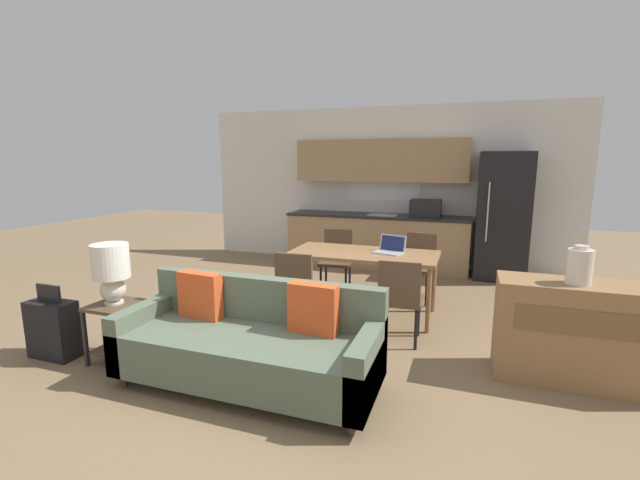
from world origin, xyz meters
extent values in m
plane|color=#7F6647|center=(0.00, 0.00, 0.00)|extent=(20.00, 20.00, 0.00)
cube|color=silver|center=(0.00, 4.63, 1.35)|extent=(6.40, 0.06, 2.70)
cube|color=white|center=(0.05, 4.59, 1.57)|extent=(1.23, 0.01, 0.95)
cube|color=tan|center=(0.00, 4.29, 0.43)|extent=(3.02, 0.62, 0.86)
cube|color=#232326|center=(0.00, 4.29, 0.88)|extent=(3.05, 0.65, 0.04)
cube|color=#B2B5B7|center=(0.10, 4.24, 0.90)|extent=(0.48, 0.36, 0.01)
cylinder|color=#B7BABC|center=(0.10, 4.41, 1.02)|extent=(0.02, 0.02, 0.24)
cube|color=tan|center=(0.00, 4.43, 1.80)|extent=(2.87, 0.34, 0.70)
cube|color=black|center=(0.80, 4.24, 1.04)|extent=(0.48, 0.36, 0.28)
cube|color=black|center=(1.95, 4.23, 0.96)|extent=(0.75, 0.71, 1.93)
cylinder|color=silver|center=(1.72, 3.85, 1.06)|extent=(0.02, 0.02, 0.87)
cube|color=olive|center=(0.34, 1.96, 0.73)|extent=(1.69, 0.81, 0.04)
cylinder|color=olive|center=(-0.45, 1.62, 0.35)|extent=(0.05, 0.05, 0.71)
cylinder|color=olive|center=(1.12, 1.62, 0.35)|extent=(0.05, 0.05, 0.71)
cylinder|color=olive|center=(-0.45, 2.31, 0.35)|extent=(0.05, 0.05, 0.71)
cylinder|color=olive|center=(1.12, 2.31, 0.35)|extent=(0.05, 0.05, 0.71)
cylinder|color=#3D2D1E|center=(-1.08, -0.31, 0.05)|extent=(0.05, 0.05, 0.10)
cylinder|color=#3D2D1E|center=(0.82, -0.31, 0.05)|extent=(0.05, 0.05, 0.10)
cylinder|color=#3D2D1E|center=(-1.08, 0.33, 0.05)|extent=(0.05, 0.05, 0.10)
cylinder|color=#3D2D1E|center=(0.82, 0.33, 0.05)|extent=(0.05, 0.05, 0.10)
cube|color=#566651|center=(-0.13, 0.01, 0.28)|extent=(2.10, 0.80, 0.35)
cube|color=#566651|center=(-0.13, 0.34, 0.46)|extent=(2.10, 0.14, 0.72)
cube|color=#566651|center=(-1.11, 0.01, 0.35)|extent=(0.14, 0.80, 0.49)
cube|color=#566651|center=(0.85, 0.01, 0.35)|extent=(0.14, 0.80, 0.49)
cube|color=#E05123|center=(-0.69, 0.21, 0.65)|extent=(0.41, 0.15, 0.40)
cube|color=#E05123|center=(0.36, 0.21, 0.65)|extent=(0.41, 0.14, 0.40)
cube|color=brown|center=(-1.45, 0.04, 0.52)|extent=(0.42, 0.42, 0.03)
cube|color=brown|center=(-1.45, 0.04, 0.12)|extent=(0.38, 0.38, 0.02)
cube|color=#232326|center=(-1.65, -0.15, 0.25)|extent=(0.03, 0.03, 0.51)
cube|color=#232326|center=(-1.26, -0.15, 0.25)|extent=(0.03, 0.03, 0.51)
cube|color=#232326|center=(-1.65, 0.23, 0.25)|extent=(0.03, 0.03, 0.51)
cube|color=#232326|center=(-1.26, 0.23, 0.25)|extent=(0.03, 0.03, 0.51)
cylinder|color=silver|center=(-1.48, 0.05, 0.55)|extent=(0.16, 0.16, 0.02)
sphere|color=silver|center=(-1.48, 0.05, 0.67)|extent=(0.22, 0.22, 0.22)
cylinder|color=white|center=(-1.48, 0.05, 0.93)|extent=(0.32, 0.32, 0.30)
cube|color=olive|center=(2.38, 0.98, 0.42)|extent=(1.29, 0.45, 0.84)
cube|color=brown|center=(2.38, 0.75, 0.59)|extent=(1.03, 0.01, 0.20)
cylinder|color=beige|center=(2.31, 0.94, 0.98)|extent=(0.19, 0.19, 0.28)
cylinder|color=beige|center=(2.31, 0.94, 1.13)|extent=(0.10, 0.10, 0.03)
cube|color=brown|center=(-0.21, 2.61, 0.43)|extent=(0.47, 0.47, 0.04)
cube|color=brown|center=(-0.23, 2.81, 0.66)|extent=(0.40, 0.08, 0.41)
cylinder|color=black|center=(-0.36, 2.43, 0.21)|extent=(0.03, 0.03, 0.41)
cylinder|color=black|center=(-0.02, 2.47, 0.21)|extent=(0.03, 0.03, 0.41)
cylinder|color=black|center=(-0.39, 2.76, 0.21)|extent=(0.03, 0.03, 0.41)
cylinder|color=black|center=(-0.06, 2.80, 0.21)|extent=(0.03, 0.03, 0.41)
cube|color=brown|center=(0.88, 2.66, 0.43)|extent=(0.47, 0.47, 0.04)
cube|color=brown|center=(0.90, 2.85, 0.66)|extent=(0.40, 0.08, 0.41)
cylinder|color=black|center=(0.69, 2.51, 0.21)|extent=(0.03, 0.03, 0.41)
cylinder|color=black|center=(1.02, 2.47, 0.21)|extent=(0.03, 0.03, 0.41)
cylinder|color=black|center=(0.73, 2.85, 0.21)|extent=(0.03, 0.03, 0.41)
cylinder|color=black|center=(1.07, 2.81, 0.21)|extent=(0.03, 0.03, 0.41)
cube|color=brown|center=(0.88, 1.32, 0.43)|extent=(0.44, 0.44, 0.04)
cube|color=brown|center=(0.89, 1.13, 0.66)|extent=(0.40, 0.05, 0.41)
cylinder|color=black|center=(1.04, 1.50, 0.21)|extent=(0.03, 0.03, 0.41)
cylinder|color=black|center=(0.70, 1.48, 0.21)|extent=(0.03, 0.03, 0.41)
cylinder|color=black|center=(1.06, 1.16, 0.21)|extent=(0.03, 0.03, 0.41)
cylinder|color=black|center=(0.72, 1.14, 0.21)|extent=(0.03, 0.03, 0.41)
cube|color=brown|center=(-0.21, 1.32, 0.43)|extent=(0.44, 0.44, 0.04)
cube|color=brown|center=(-0.20, 1.12, 0.66)|extent=(0.40, 0.05, 0.41)
cylinder|color=black|center=(-0.05, 1.49, 0.21)|extent=(0.03, 0.03, 0.41)
cylinder|color=black|center=(-0.38, 1.48, 0.21)|extent=(0.03, 0.03, 0.41)
cylinder|color=black|center=(-0.03, 1.16, 0.21)|extent=(0.03, 0.03, 0.41)
cylinder|color=black|center=(-0.37, 1.14, 0.21)|extent=(0.03, 0.03, 0.41)
cube|color=#B7BABC|center=(0.61, 2.00, 0.76)|extent=(0.37, 0.30, 0.02)
cube|color=#B7BABC|center=(0.65, 2.12, 0.85)|extent=(0.32, 0.14, 0.20)
cube|color=navy|center=(0.65, 2.11, 0.85)|extent=(0.29, 0.12, 0.17)
cube|color=black|center=(-2.08, -0.11, 0.27)|extent=(0.45, 0.22, 0.53)
cube|color=black|center=(-2.08, -0.11, 0.61)|extent=(0.27, 0.02, 0.16)
camera|label=1|loc=(1.47, -2.79, 1.80)|focal=24.00mm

